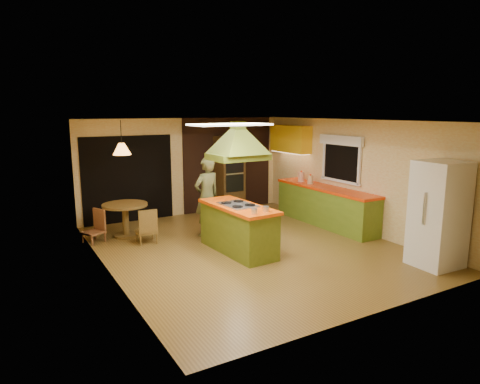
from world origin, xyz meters
TOP-DOWN VIEW (x-y plane):
  - ground at (0.00, 0.00)m, footprint 6.50×6.50m
  - room_walls at (0.00, 0.00)m, footprint 5.50×6.50m
  - ceiling_plane at (0.00, 0.00)m, footprint 6.50×6.50m
  - brick_panel at (1.25, 3.23)m, footprint 2.64×0.03m
  - nook_opening at (-1.50, 3.23)m, footprint 2.20×0.03m
  - right_counter at (2.45, 0.60)m, footprint 0.62×3.05m
  - upper_cabinets at (2.57, 2.20)m, footprint 0.34×1.40m
  - window_right at (2.70, 0.40)m, footprint 0.12×1.35m
  - fluor_panel at (-1.10, -1.20)m, footprint 1.20×0.60m
  - kitchen_island at (-0.32, -0.08)m, footprint 0.85×1.88m
  - range_hood at (-0.32, -0.08)m, footprint 1.04×0.76m
  - man at (-0.37, 1.19)m, footprint 0.70×0.54m
  - refrigerator at (2.32, -2.47)m, footprint 0.79×0.75m
  - wall_oven at (1.14, 2.95)m, footprint 0.69×0.62m
  - dining_table at (-1.93, 2.01)m, footprint 0.96×0.96m
  - chair_left at (-2.63, 1.91)m, footprint 0.50×0.50m
  - chair_near at (-1.68, 1.36)m, footprint 0.42×0.42m
  - pendant_lamp at (-1.93, 2.01)m, footprint 0.49×0.49m
  - canister_large at (2.40, 1.48)m, footprint 0.22×0.22m
  - canister_medium at (2.40, 1.11)m, footprint 0.19×0.19m
  - canister_small at (2.40, 1.46)m, footprint 0.12×0.12m

SIDE VIEW (x-z plane):
  - ground at x=0.00m, z-range 0.00..0.00m
  - chair_left at x=-2.63m, z-range 0.00..0.68m
  - chair_near at x=-1.68m, z-range 0.00..0.73m
  - right_counter at x=2.45m, z-range 0.00..0.92m
  - kitchen_island at x=-0.32m, z-range 0.00..0.94m
  - dining_table at x=-1.93m, z-range 0.14..0.87m
  - man at x=-0.37m, z-range 0.00..1.73m
  - refrigerator at x=2.32m, z-range 0.00..1.86m
  - canister_small at x=2.40m, z-range 0.92..1.07m
  - wall_oven at x=1.14m, z-range 0.00..2.03m
  - canister_medium at x=2.40m, z-range 0.92..1.12m
  - canister_large at x=2.40m, z-range 0.92..1.16m
  - nook_opening at x=-1.50m, z-range 0.00..2.10m
  - room_walls at x=0.00m, z-range -2.00..4.50m
  - brick_panel at x=1.25m, z-range 0.00..2.50m
  - window_right at x=2.70m, z-range 1.24..2.30m
  - pendant_lamp at x=-1.93m, z-range 1.78..2.02m
  - upper_cabinets at x=2.57m, z-range 1.60..2.30m
  - range_hood at x=-0.32m, z-range 1.85..2.65m
  - fluor_panel at x=-1.10m, z-range 2.47..2.50m
  - ceiling_plane at x=0.00m, z-range 2.50..2.50m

